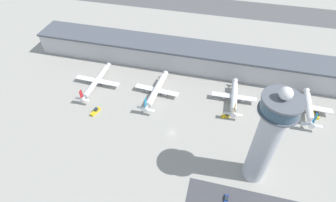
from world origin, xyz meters
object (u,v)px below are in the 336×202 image
Objects in this scene: airplane_gate_delta at (309,107)px; service_truck_baggage at (316,114)px; service_truck_catering at (96,111)px; airplane_gate_charlie at (234,97)px; control_tower at (267,137)px; airplane_gate_bravo at (156,90)px; car_grey_coupe at (226,199)px; airplane_gate_alpha at (97,81)px; service_truck_fuel at (226,115)px.

service_truck_baggage is at bearing -17.22° from airplane_gate_delta.
airplane_gate_charlie is at bearing 20.41° from service_truck_catering.
airplane_gate_bravo is (-67.10, 48.22, -27.45)m from control_tower.
control_tower is 13.56× the size of car_grey_coupe.
service_truck_baggage is at bearing 12.85° from service_truck_catering.
car_grey_coupe is at bearing -23.80° from service_truck_catering.
service_truck_fuel is (95.18, -8.76, -3.07)m from airplane_gate_alpha.
service_truck_fuel is (50.00, -9.40, -3.21)m from airplane_gate_bravo.
airplane_gate_delta is at bearing 57.66° from car_grey_coupe.
airplane_gate_bravo reaches higher than car_grey_coupe.
airplane_gate_charlie is 1.04× the size of airplane_gate_delta.
airplane_gate_bravo is at bearing -175.82° from airplane_gate_delta.
airplane_gate_charlie reaches higher than airplane_gate_alpha.
service_truck_fuel is 58.96m from service_truck_baggage.
service_truck_baggage is (152.19, 6.29, -3.05)m from airplane_gate_alpha.
airplane_gate_charlie is (53.45, 6.08, 0.23)m from airplane_gate_bravo.
airplane_gate_bravo is 9.22× the size of car_grey_coupe.
airplane_gate_charlie reaches higher than service_truck_baggage.
airplane_gate_bravo is (45.18, 0.64, 0.15)m from airplane_gate_alpha.
control_tower is 87.07m from airplane_gate_bravo.
service_truck_fuel is (-17.10, 38.82, -30.66)m from control_tower.
control_tower is at bearing -66.23° from service_truck_fuel.
car_grey_coupe is at bearing -50.24° from airplane_gate_bravo.
airplane_gate_alpha is 1.02× the size of airplane_gate_bravo.
service_truck_baggage is at bearing 14.79° from service_truck_fuel.
car_grey_coupe is (1.42, -72.04, -3.81)m from airplane_gate_charlie.
control_tower is at bearing -126.53° from service_truck_baggage.
airplane_gate_bravo is 50.98m from service_truck_fuel.
airplane_gate_alpha is 6.61× the size of service_truck_fuel.
control_tower is 1.79× the size of airplane_gate_delta.
airplane_gate_bravo is 85.87m from car_grey_coupe.
airplane_gate_alpha is 9.45× the size of car_grey_coupe.
airplane_gate_alpha is at bearing -176.10° from airplane_gate_charlie.
control_tower is 7.55× the size of service_truck_catering.
control_tower reaches higher than service_truck_fuel.
airplane_gate_charlie is (98.63, 6.72, 0.38)m from airplane_gate_alpha.
airplane_gate_alpha is 95.63m from service_truck_fuel.
airplane_gate_alpha is 45.19m from airplane_gate_bravo.
service_truck_fuel is (-51.33, -16.81, -3.79)m from airplane_gate_delta.
airplane_gate_alpha is 28.28m from service_truck_catering.
car_grey_coupe is (-12.23, -17.74, -31.03)m from control_tower.
airplane_gate_bravo is 5.23× the size of service_truck_baggage.
service_truck_fuel reaches higher than car_grey_coupe.
control_tower reaches higher than service_truck_catering.
service_truck_fuel is at bearing -165.21° from service_truck_baggage.
airplane_gate_charlie is 5.52× the size of service_truck_fuel.
control_tower is 125.03m from airplane_gate_alpha.
airplane_gate_delta reaches higher than airplane_gate_charlie.
car_grey_coupe is (4.87, -56.56, -0.37)m from service_truck_fuel.
airplane_gate_bravo is at bearing -173.51° from airplane_gate_charlie.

